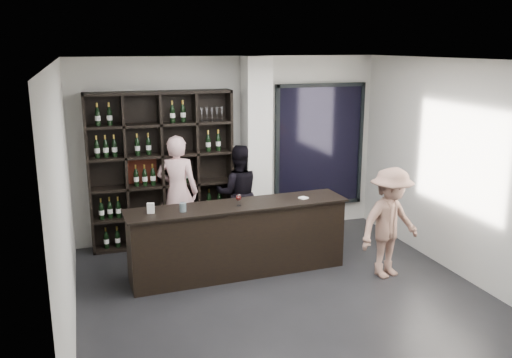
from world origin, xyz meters
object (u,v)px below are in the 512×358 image
object	(u,v)px
tasting_counter	(239,239)
customer	(390,223)
taster_black	(239,193)
wine_shelf	(162,170)
taster_pink	(178,192)

from	to	relation	value
tasting_counter	customer	distance (m)	2.04
taster_black	wine_shelf	bearing A→B (deg)	6.53
taster_pink	taster_black	world-z (taller)	taster_pink
wine_shelf	tasting_counter	world-z (taller)	wine_shelf
tasting_counter	customer	size ratio (longest dim) A/B	2.00
customer	tasting_counter	bearing A→B (deg)	145.86
taster_pink	wine_shelf	bearing A→B (deg)	-14.84
tasting_counter	taster_pink	distance (m)	1.48
tasting_counter	taster_black	world-z (taller)	taster_black
wine_shelf	tasting_counter	size ratio (longest dim) A/B	0.80
wine_shelf	taster_black	distance (m)	1.27
tasting_counter	taster_pink	bearing A→B (deg)	112.34
tasting_counter	customer	bearing A→B (deg)	-22.53
taster_pink	customer	distance (m)	3.20
tasting_counter	taster_pink	xyz separation A→B (m)	(-0.60, 1.30, 0.38)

